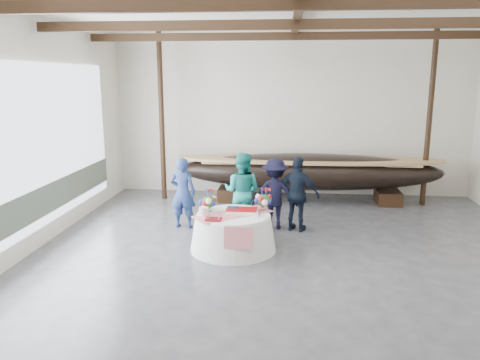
# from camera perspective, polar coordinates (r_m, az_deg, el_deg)

# --- Properties ---
(floor) EXTENTS (10.00, 12.00, 0.01)m
(floor) POSITION_cam_1_polar(r_m,az_deg,el_deg) (8.12, 6.39, -11.78)
(floor) COLOR #3D3D42
(floor) RESTS_ON ground
(wall_back) EXTENTS (10.00, 0.02, 4.50)m
(wall_back) POSITION_cam_1_polar(r_m,az_deg,el_deg) (13.45, 6.29, 7.81)
(wall_back) COLOR silver
(wall_back) RESTS_ON ground
(pavilion_structure) EXTENTS (9.80, 11.76, 4.50)m
(pavilion_structure) POSITION_cam_1_polar(r_m,az_deg,el_deg) (8.29, 7.00, 17.08)
(pavilion_structure) COLOR black
(pavilion_structure) RESTS_ON ground
(open_bay) EXTENTS (0.03, 7.00, 3.20)m
(open_bay) POSITION_cam_1_polar(r_m,az_deg,el_deg) (9.78, -23.81, 2.59)
(open_bay) COLOR silver
(open_bay) RESTS_ON ground
(longboat_display) EXTENTS (7.08, 1.42, 1.33)m
(longboat_display) POSITION_cam_1_polar(r_m,az_deg,el_deg) (12.68, 8.38, 1.06)
(longboat_display) COLOR black
(longboat_display) RESTS_ON ground
(banquet_table) EXTENTS (1.68, 1.68, 0.72)m
(banquet_table) POSITION_cam_1_polar(r_m,az_deg,el_deg) (9.19, -0.84, -6.35)
(banquet_table) COLOR silver
(banquet_table) RESTS_ON ground
(tabletop_items) EXTENTS (1.57, 1.37, 0.40)m
(tabletop_items) POSITION_cam_1_polar(r_m,az_deg,el_deg) (9.21, -0.79, -2.98)
(tabletop_items) COLOR red
(tabletop_items) RESTS_ON banquet_table
(guest_woman_blue) EXTENTS (0.61, 0.43, 1.60)m
(guest_woman_blue) POSITION_cam_1_polar(r_m,az_deg,el_deg) (10.50, -6.98, -1.55)
(guest_woman_blue) COLOR navy
(guest_woman_blue) RESTS_ON ground
(guest_woman_teal) EXTENTS (0.97, 0.84, 1.73)m
(guest_woman_teal) POSITION_cam_1_polar(r_m,az_deg,el_deg) (10.26, 0.25, -1.40)
(guest_woman_teal) COLOR teal
(guest_woman_teal) RESTS_ON ground
(guest_man_left) EXTENTS (1.03, 0.59, 1.58)m
(guest_man_left) POSITION_cam_1_polar(r_m,az_deg,el_deg) (10.40, 4.28, -1.67)
(guest_man_left) COLOR black
(guest_man_left) RESTS_ON ground
(guest_man_right) EXTENTS (1.05, 0.72, 1.65)m
(guest_man_right) POSITION_cam_1_polar(r_m,az_deg,el_deg) (10.25, 7.06, -1.75)
(guest_man_right) COLOR black
(guest_man_right) RESTS_ON ground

